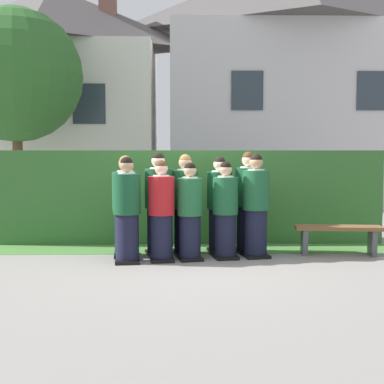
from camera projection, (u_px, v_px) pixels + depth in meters
The scene contains 17 objects.
ground_plane at pixel (192, 259), 8.19m from camera, with size 60.00×60.00×0.00m, color gray.
student_front_row_0 at pixel (127, 212), 7.94m from camera, with size 0.42×0.50×1.62m.
student_in_red_blazer at pixel (161, 213), 8.05m from camera, with size 0.42×0.49×1.57m.
student_front_row_2 at pixel (190, 214), 8.13m from camera, with size 0.43×0.52×1.53m.
student_front_row_3 at pixel (225, 213), 8.24m from camera, with size 0.43×0.49×1.54m.
student_front_row_4 at pixel (256, 208), 8.35m from camera, with size 0.46×0.56×1.66m.
student_rear_row_0 at pixel (126, 209), 8.39m from camera, with size 0.43×0.53×1.63m.
student_rear_row_1 at pixel (158, 206), 8.50m from camera, with size 0.48×0.57×1.69m.
student_rear_row_2 at pixel (185, 207), 8.59m from camera, with size 0.46×0.55×1.65m.
student_rear_row_3 at pixel (219, 207), 8.69m from camera, with size 0.42×0.49×1.62m.
student_rear_row_4 at pixel (248, 205), 8.73m from camera, with size 0.46×0.54×1.69m.
hedge at pixel (190, 196), 9.78m from camera, with size 7.05×0.70×1.72m.
school_building_main at pixel (54, 95), 16.03m from camera, with size 6.55×3.73×6.69m.
school_building_annex at pixel (294, 79), 16.80m from camera, with size 8.40×4.59×7.86m.
oak_tree_left at pixel (16, 76), 12.60m from camera, with size 3.23×3.23×5.15m.
wooden_bench at pixel (338, 234), 8.53m from camera, with size 1.43×0.49×0.48m.
lawn_strip at pixel (191, 249), 9.05m from camera, with size 7.05×0.90×0.01m, color #477A38.
Camera 1 is at (-0.18, -8.08, 1.72)m, focal length 48.63 mm.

